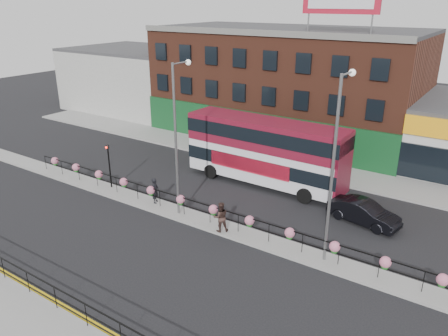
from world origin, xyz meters
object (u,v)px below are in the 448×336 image
Objects in this scene: lamp_column_east at (336,155)px; car at (364,212)px; pedestrian_a at (155,190)px; double_decker_bus at (266,146)px; pedestrian_b at (221,217)px; lamp_column_west at (178,127)px.

car is at bearing 85.91° from lamp_column_east.
car is at bearing -91.67° from pedestrian_a.
double_decker_bus is 6.56× the size of pedestrian_b.
car is 8.75m from pedestrian_b.
double_decker_bus reaches higher than pedestrian_b.
double_decker_bus reaches higher than car.
lamp_column_west reaches higher than pedestrian_b.
pedestrian_a is 5.79m from pedestrian_b.
lamp_column_east is (9.62, 0.13, 0.13)m from lamp_column_west.
lamp_column_west is (2.25, -0.12, 4.68)m from pedestrian_a.
lamp_column_east is at bearing -43.01° from double_decker_bus.
pedestrian_a is at bearing 123.43° from car.
pedestrian_a is at bearing -121.49° from double_decker_bus.
car is 0.49× the size of lamp_column_west.
double_decker_bus is 8.18m from pedestrian_b.
double_decker_bus is 7.94m from lamp_column_west.
car is 2.65× the size of pedestrian_a.
double_decker_bus is at bearing 73.87° from lamp_column_west.
pedestrian_a is 0.18× the size of lamp_column_west.
lamp_column_east reaches higher than pedestrian_b.
car is at bearing 27.47° from lamp_column_west.
car is at bearing -14.02° from double_decker_bus.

